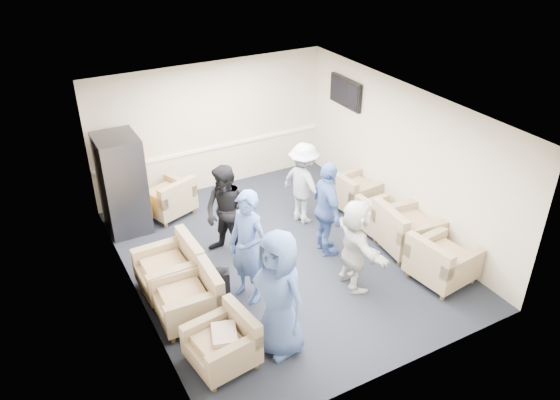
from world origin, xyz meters
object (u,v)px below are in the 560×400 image
person_mid_left (248,247)px  person_back_right (304,184)px  armchair_left_mid (192,299)px  person_back_left (227,213)px  person_front_left (278,294)px  person_mid_right (327,209)px  armchair_right_near (440,263)px  armchair_right_midfar (380,219)px  armchair_left_far (173,270)px  armchair_right_far (352,193)px  armchair_left_near (225,344)px  armchair_right_midnear (404,231)px  vending_machine (123,184)px  person_front_right (355,245)px  armchair_corner (169,200)px

person_mid_left → person_back_right: 2.45m
armchair_left_mid → person_back_left: (1.13, 1.23, 0.50)m
person_mid_left → person_back_right: bearing=105.7°
person_front_left → person_mid_right: person_front_left is taller
person_front_left → person_mid_left: 1.21m
armchair_left_mid → armchair_right_near: 3.97m
armchair_right_midfar → person_front_left: person_front_left is taller
armchair_left_far → armchair_left_mid: bearing=-0.3°
person_front_left → person_mid_right: size_ratio=1.09×
armchair_right_far → person_mid_left: 3.39m
armchair_right_midfar → armchair_right_far: (0.08, 1.00, 0.03)m
armchair_left_near → person_front_left: person_front_left is taller
person_mid_right → armchair_right_midfar: bearing=-76.9°
person_back_right → person_mid_right: bearing=154.7°
person_back_left → person_mid_right: size_ratio=0.98×
armchair_right_near → person_back_left: 3.58m
armchair_left_near → person_front_left: size_ratio=0.48×
armchair_right_midnear → armchair_right_midfar: armchair_right_midnear is taller
armchair_right_midnear → armchair_right_far: bearing=3.8°
vending_machine → person_front_right: size_ratio=1.19×
armchair_right_midfar → person_front_right: (-1.33, -1.03, 0.47)m
person_back_left → armchair_right_midnear: bearing=35.5°
armchair_right_far → vending_machine: size_ratio=0.50×
armchair_corner → armchair_right_near: bearing=107.2°
armchair_right_midnear → person_front_right: person_front_right is taller
person_back_left → person_front_right: (1.42, -1.72, -0.07)m
armchair_right_near → armchair_right_midfar: armchair_right_near is taller
armchair_corner → person_back_left: person_back_left is taller
armchair_right_midnear → person_mid_right: bearing=70.1°
armchair_right_midfar → person_back_left: (-2.75, 0.69, 0.55)m
armchair_right_midfar → person_back_right: 1.55m
armchair_left_near → person_front_right: (2.46, 0.56, 0.46)m
armchair_right_midnear → vending_machine: 5.13m
person_back_left → person_back_right: person_back_left is taller
armchair_right_midfar → armchair_left_near: bearing=110.2°
armchair_corner → person_mid_right: size_ratio=0.63×
vending_machine → armchair_corner: bearing=4.1°
armchair_right_near → person_back_left: (-2.70, 2.30, 0.49)m
armchair_left_far → armchair_right_midfar: (3.89, -0.26, -0.06)m
armchair_left_near → armchair_left_mid: armchair_left_mid is taller
person_mid_left → person_back_right: person_mid_left is taller
vending_machine → person_mid_right: 3.76m
person_mid_left → person_mid_right: size_ratio=1.07×
armchair_left_mid → person_mid_left: bearing=95.0°
vending_machine → person_mid_left: vending_machine is taller
armchair_left_mid → armchair_right_near: armchair_right_near is taller
person_mid_left → armchair_right_midnear: bearing=63.9°
armchair_right_far → person_mid_right: bearing=123.1°
armchair_left_far → person_mid_left: bearing=51.5°
armchair_left_mid → armchair_right_far: armchair_left_mid is taller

